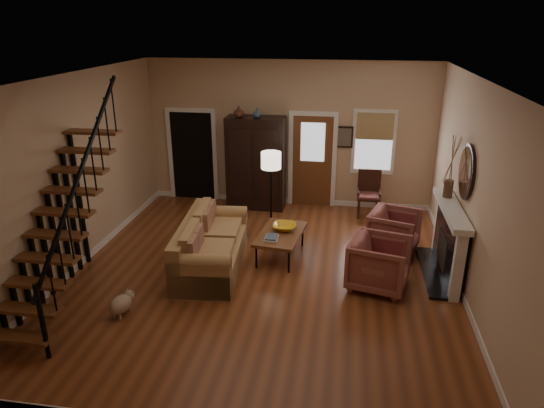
# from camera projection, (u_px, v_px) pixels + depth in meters

# --- Properties ---
(room) EXTENTS (7.00, 7.33, 3.30)m
(room) POSITION_uv_depth(u_px,v_px,m) (257.00, 161.00, 9.50)
(room) COLOR brown
(room) RESTS_ON ground
(staircase) EXTENTS (0.94, 2.80, 3.20)m
(staircase) POSITION_uv_depth(u_px,v_px,m) (57.00, 206.00, 6.99)
(staircase) COLOR brown
(staircase) RESTS_ON ground
(fireplace) EXTENTS (0.33, 1.95, 2.30)m
(fireplace) POSITION_uv_depth(u_px,v_px,m) (452.00, 235.00, 8.10)
(fireplace) COLOR black
(fireplace) RESTS_ON ground
(armoire) EXTENTS (1.30, 0.60, 2.10)m
(armoire) POSITION_uv_depth(u_px,v_px,m) (256.00, 163.00, 10.99)
(armoire) COLOR black
(armoire) RESTS_ON ground
(vase_a) EXTENTS (0.24, 0.24, 0.25)m
(vase_a) POSITION_uv_depth(u_px,v_px,m) (239.00, 112.00, 10.52)
(vase_a) COLOR #4C2619
(vase_a) RESTS_ON armoire
(vase_b) EXTENTS (0.20, 0.20, 0.21)m
(vase_b) POSITION_uv_depth(u_px,v_px,m) (257.00, 113.00, 10.47)
(vase_b) COLOR #334C60
(vase_b) RESTS_ON armoire
(sofa) EXTENTS (1.18, 2.37, 0.86)m
(sofa) POSITION_uv_depth(u_px,v_px,m) (212.00, 244.00, 8.47)
(sofa) COLOR #AA7F4D
(sofa) RESTS_ON ground
(coffee_table) EXTENTS (0.88, 1.34, 0.48)m
(coffee_table) POSITION_uv_depth(u_px,v_px,m) (281.00, 245.00, 8.89)
(coffee_table) COLOR brown
(coffee_table) RESTS_ON ground
(bowl) EXTENTS (0.43, 0.43, 0.11)m
(bowl) POSITION_uv_depth(u_px,v_px,m) (284.00, 227.00, 8.92)
(bowl) COLOR gold
(bowl) RESTS_ON coffee_table
(books) EXTENTS (0.23, 0.31, 0.06)m
(books) POSITION_uv_depth(u_px,v_px,m) (271.00, 238.00, 8.54)
(books) COLOR beige
(books) RESTS_ON coffee_table
(armchair_left) EXTENTS (1.12, 1.10, 0.85)m
(armchair_left) POSITION_uv_depth(u_px,v_px,m) (379.00, 263.00, 7.83)
(armchair_left) COLOR maroon
(armchair_left) RESTS_ON ground
(armchair_right) EXTENTS (1.10, 1.08, 0.80)m
(armchair_right) POSITION_uv_depth(u_px,v_px,m) (394.00, 231.00, 9.05)
(armchair_right) COLOR maroon
(armchair_right) RESTS_ON ground
(floor_lamp) EXTENTS (0.47, 0.47, 1.71)m
(floor_lamp) POSITION_uv_depth(u_px,v_px,m) (271.00, 194.00, 9.66)
(floor_lamp) COLOR black
(floor_lamp) RESTS_ON ground
(side_chair) EXTENTS (0.54, 0.54, 1.02)m
(side_chair) POSITION_uv_depth(u_px,v_px,m) (369.00, 194.00, 10.63)
(side_chair) COLOR #321910
(side_chair) RESTS_ON ground
(dog) EXTENTS (0.36, 0.50, 0.32)m
(dog) POSITION_uv_depth(u_px,v_px,m) (121.00, 306.00, 7.15)
(dog) COLOR tan
(dog) RESTS_ON ground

